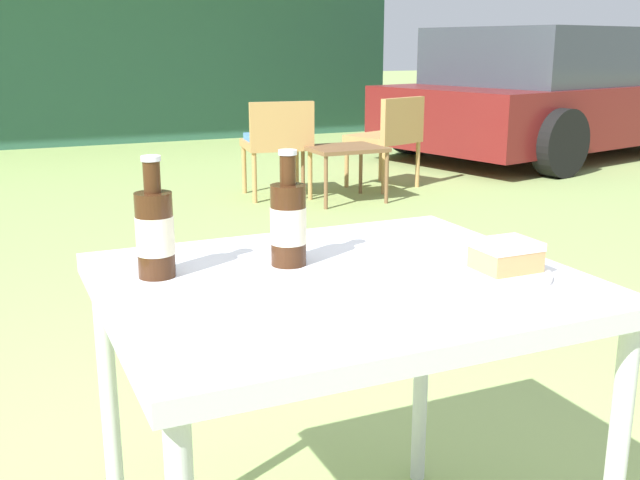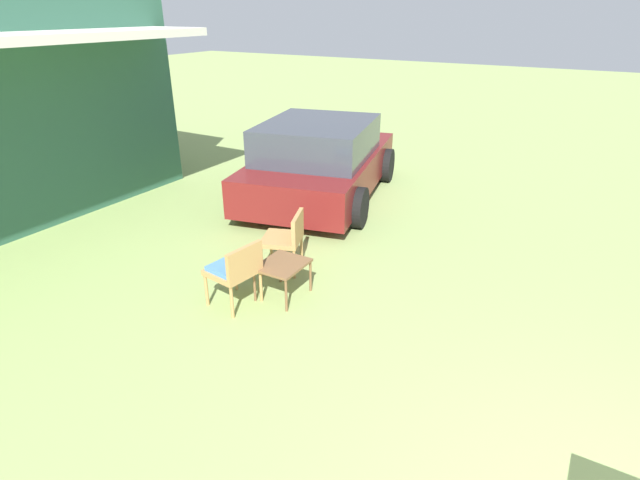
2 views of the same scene
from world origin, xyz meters
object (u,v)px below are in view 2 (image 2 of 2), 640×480
garden_side_table (283,267)px  wicker_chair_plain (287,236)px  parked_car (320,161)px  wicker_chair_cushioned (235,268)px

garden_side_table → wicker_chair_plain: bearing=29.3°
parked_car → wicker_chair_cushioned: 3.75m
wicker_chair_cushioned → garden_side_table: wicker_chair_cushioned is taller
wicker_chair_cushioned → wicker_chair_plain: bearing=-173.1°
parked_car → wicker_chair_plain: size_ratio=5.37×
wicker_chair_plain → garden_side_table: wicker_chair_plain is taller
parked_car → garden_side_table: 3.47m
parked_car → wicker_chair_cushioned: bearing=-177.2°
garden_side_table → parked_car: bearing=23.3°
wicker_chair_cushioned → garden_side_table: size_ratio=1.37×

